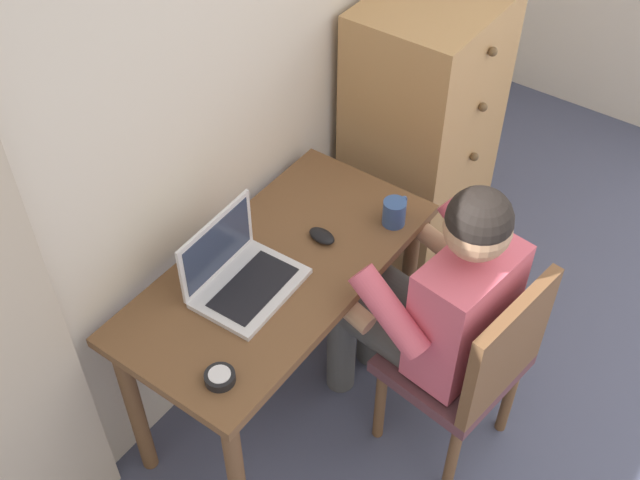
{
  "coord_description": "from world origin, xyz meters",
  "views": [
    {
      "loc": [
        -1.72,
        0.71,
        2.59
      ],
      "look_at": [
        -0.28,
        1.75,
        0.84
      ],
      "focal_mm": 43.98,
      "sensor_mm": 36.0,
      "label": 1
    }
  ],
  "objects_px": {
    "laptop": "(239,273)",
    "coffee_mug": "(395,212)",
    "computer_mouse": "(322,236)",
    "person_seated": "(433,299)",
    "desk": "(279,292)",
    "dresser": "(422,135)",
    "desk_clock": "(220,377)",
    "chair": "(471,363)"
  },
  "relations": [
    {
      "from": "laptop",
      "to": "coffee_mug",
      "type": "bearing_deg",
      "value": -24.63
    },
    {
      "from": "dresser",
      "to": "desk_clock",
      "type": "bearing_deg",
      "value": -172.29
    },
    {
      "from": "computer_mouse",
      "to": "dresser",
      "type": "bearing_deg",
      "value": 12.75
    },
    {
      "from": "computer_mouse",
      "to": "person_seated",
      "type": "bearing_deg",
      "value": -77.6
    },
    {
      "from": "coffee_mug",
      "to": "person_seated",
      "type": "bearing_deg",
      "value": -122.85
    },
    {
      "from": "laptop",
      "to": "chair",
      "type": "bearing_deg",
      "value": -63.32
    },
    {
      "from": "person_seated",
      "to": "coffee_mug",
      "type": "distance_m",
      "value": 0.33
    },
    {
      "from": "dresser",
      "to": "person_seated",
      "type": "relative_size",
      "value": 1.02
    },
    {
      "from": "desk_clock",
      "to": "coffee_mug",
      "type": "relative_size",
      "value": 0.75
    },
    {
      "from": "person_seated",
      "to": "desk",
      "type": "bearing_deg",
      "value": 117.37
    },
    {
      "from": "person_seated",
      "to": "dresser",
      "type": "bearing_deg",
      "value": 32.21
    },
    {
      "from": "person_seated",
      "to": "laptop",
      "type": "relative_size",
      "value": 3.4
    },
    {
      "from": "chair",
      "to": "desk_clock",
      "type": "relative_size",
      "value": 9.65
    },
    {
      "from": "laptop",
      "to": "coffee_mug",
      "type": "distance_m",
      "value": 0.58
    },
    {
      "from": "desk",
      "to": "person_seated",
      "type": "bearing_deg",
      "value": -62.63
    },
    {
      "from": "desk",
      "to": "chair",
      "type": "distance_m",
      "value": 0.68
    },
    {
      "from": "dresser",
      "to": "desk_clock",
      "type": "relative_size",
      "value": 13.43
    },
    {
      "from": "dresser",
      "to": "coffee_mug",
      "type": "distance_m",
      "value": 0.72
    },
    {
      "from": "laptop",
      "to": "computer_mouse",
      "type": "height_order",
      "value": "laptop"
    },
    {
      "from": "computer_mouse",
      "to": "laptop",
      "type": "bearing_deg",
      "value": 169.97
    },
    {
      "from": "desk",
      "to": "person_seated",
      "type": "height_order",
      "value": "person_seated"
    },
    {
      "from": "person_seated",
      "to": "computer_mouse",
      "type": "xyz_separation_m",
      "value": [
        -0.05,
        0.41,
        0.09
      ]
    },
    {
      "from": "chair",
      "to": "dresser",
      "type": "bearing_deg",
      "value": 39.68
    },
    {
      "from": "desk",
      "to": "chair",
      "type": "height_order",
      "value": "chair"
    },
    {
      "from": "desk",
      "to": "computer_mouse",
      "type": "distance_m",
      "value": 0.24
    },
    {
      "from": "desk",
      "to": "person_seated",
      "type": "relative_size",
      "value": 0.96
    },
    {
      "from": "chair",
      "to": "laptop",
      "type": "xyz_separation_m",
      "value": [
        -0.34,
        0.68,
        0.31
      ]
    },
    {
      "from": "person_seated",
      "to": "computer_mouse",
      "type": "bearing_deg",
      "value": 96.43
    },
    {
      "from": "dresser",
      "to": "person_seated",
      "type": "distance_m",
      "value": 0.97
    },
    {
      "from": "desk",
      "to": "chair",
      "type": "relative_size",
      "value": 1.31
    },
    {
      "from": "desk",
      "to": "chair",
      "type": "bearing_deg",
      "value": -71.41
    },
    {
      "from": "desk_clock",
      "to": "dresser",
      "type": "bearing_deg",
      "value": 7.71
    },
    {
      "from": "dresser",
      "to": "person_seated",
      "type": "bearing_deg",
      "value": -147.79
    },
    {
      "from": "chair",
      "to": "coffee_mug",
      "type": "bearing_deg",
      "value": 66.76
    },
    {
      "from": "person_seated",
      "to": "laptop",
      "type": "distance_m",
      "value": 0.63
    },
    {
      "from": "chair",
      "to": "computer_mouse",
      "type": "bearing_deg",
      "value": 92.38
    },
    {
      "from": "person_seated",
      "to": "desk_clock",
      "type": "distance_m",
      "value": 0.75
    },
    {
      "from": "desk",
      "to": "dresser",
      "type": "xyz_separation_m",
      "value": [
        1.05,
        0.06,
        -0.01
      ]
    },
    {
      "from": "desk",
      "to": "laptop",
      "type": "distance_m",
      "value": 0.22
    },
    {
      "from": "dresser",
      "to": "desk_clock",
      "type": "xyz_separation_m",
      "value": [
        -1.5,
        -0.2,
        0.15
      ]
    },
    {
      "from": "chair",
      "to": "person_seated",
      "type": "height_order",
      "value": "person_seated"
    },
    {
      "from": "laptop",
      "to": "coffee_mug",
      "type": "xyz_separation_m",
      "value": [
        0.53,
        -0.24,
        -0.0
      ]
    }
  ]
}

